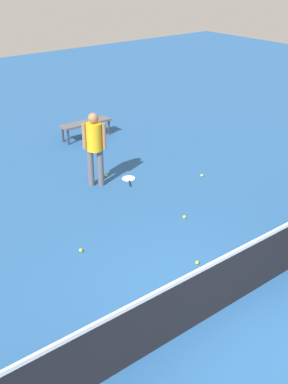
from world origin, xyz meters
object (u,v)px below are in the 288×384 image
(tennis_racket_near_player, at_px, (129,179))
(tennis_ball_midcourt, at_px, (184,217))
(tennis_ball_near_player, at_px, (106,176))
(player_near_side, at_px, (94,143))
(courtside_bench, at_px, (86,124))
(tennis_ball_baseline, at_px, (202,175))
(tennis_ball_by_net, at_px, (81,250))
(tennis_ball_stray_left, at_px, (197,263))

(tennis_racket_near_player, height_order, tennis_ball_midcourt, tennis_ball_midcourt)
(tennis_ball_midcourt, bearing_deg, tennis_ball_near_player, -87.86)
(player_near_side, xyz_separation_m, courtside_bench, (-1.49, -2.75, -0.59))
(tennis_ball_baseline, bearing_deg, tennis_racket_near_player, -33.58)
(player_near_side, height_order, courtside_bench, player_near_side)
(tennis_ball_baseline, distance_m, courtside_bench, 4.01)
(tennis_ball_baseline, bearing_deg, tennis_ball_near_player, -38.34)
(tennis_ball_by_net, bearing_deg, tennis_ball_midcourt, 173.12)
(tennis_racket_near_player, bearing_deg, tennis_ball_midcourt, 83.87)
(tennis_ball_stray_left, bearing_deg, tennis_racket_near_player, -108.19)
(player_near_side, relative_size, tennis_ball_near_player, 25.76)
(player_near_side, distance_m, tennis_ball_near_player, 1.09)
(tennis_ball_stray_left, distance_m, courtside_bench, 6.68)
(player_near_side, distance_m, tennis_ball_baseline, 2.67)
(tennis_racket_near_player, xyz_separation_m, tennis_ball_midcourt, (0.23, 2.15, 0.02))
(tennis_ball_near_player, xyz_separation_m, tennis_ball_midcourt, (-0.10, 2.59, 0.00))
(tennis_ball_near_player, relative_size, tennis_ball_midcourt, 1.00)
(player_near_side, bearing_deg, tennis_ball_near_player, -152.26)
(tennis_racket_near_player, height_order, tennis_ball_near_player, tennis_ball_near_player)
(tennis_ball_by_net, relative_size, tennis_ball_baseline, 1.00)
(player_near_side, bearing_deg, tennis_racket_near_player, 163.76)
(player_near_side, xyz_separation_m, tennis_ball_baseline, (-2.19, 1.18, -0.98))
(player_near_side, distance_m, courtside_bench, 3.19)
(courtside_bench, bearing_deg, tennis_racket_near_player, 76.09)
(tennis_racket_near_player, height_order, tennis_ball_stray_left, tennis_ball_stray_left)
(courtside_bench, bearing_deg, tennis_ball_stray_left, 73.77)
(tennis_ball_near_player, bearing_deg, tennis_ball_stray_left, 78.34)
(tennis_ball_near_player, relative_size, courtside_bench, 0.04)
(tennis_racket_near_player, xyz_separation_m, tennis_ball_by_net, (2.47, 1.88, 0.02))
(tennis_racket_near_player, distance_m, tennis_ball_stray_left, 3.61)
(tennis_ball_midcourt, bearing_deg, tennis_racket_near_player, -96.13)
(tennis_ball_near_player, height_order, tennis_ball_stray_left, same)
(player_near_side, distance_m, tennis_ball_by_net, 2.88)
(tennis_ball_near_player, bearing_deg, tennis_ball_by_net, 47.29)
(tennis_ball_by_net, bearing_deg, tennis_racket_near_player, -142.75)
(tennis_racket_near_player, bearing_deg, tennis_ball_baseline, 146.42)
(tennis_racket_near_player, relative_size, tennis_ball_midcourt, 8.92)
(tennis_ball_baseline, bearing_deg, tennis_ball_midcourt, 35.52)
(tennis_racket_near_player, relative_size, courtside_bench, 0.39)
(tennis_ball_baseline, xyz_separation_m, courtside_bench, (0.70, -3.93, 0.38))
(tennis_racket_near_player, xyz_separation_m, tennis_ball_near_player, (0.33, -0.44, 0.02))
(player_near_side, bearing_deg, tennis_ball_midcourt, 102.42)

